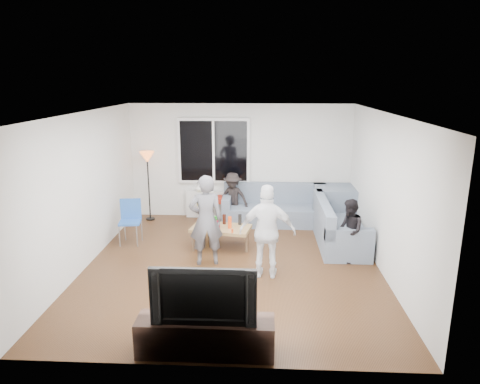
# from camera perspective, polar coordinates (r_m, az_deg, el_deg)

# --- Properties ---
(floor) EXTENTS (5.00, 5.50, 0.04)m
(floor) POSITION_cam_1_polar(r_m,az_deg,el_deg) (7.62, -1.00, -9.69)
(floor) COLOR #56351C
(floor) RESTS_ON ground
(ceiling) EXTENTS (5.00, 5.50, 0.04)m
(ceiling) POSITION_cam_1_polar(r_m,az_deg,el_deg) (6.96, -1.09, 10.52)
(ceiling) COLOR white
(ceiling) RESTS_ON ground
(wall_back) EXTENTS (5.00, 0.04, 2.60)m
(wall_back) POSITION_cam_1_polar(r_m,az_deg,el_deg) (9.88, 0.07, 4.05)
(wall_back) COLOR silver
(wall_back) RESTS_ON ground
(wall_front) EXTENTS (5.00, 0.04, 2.60)m
(wall_front) POSITION_cam_1_polar(r_m,az_deg,el_deg) (4.56, -3.46, -8.94)
(wall_front) COLOR silver
(wall_front) RESTS_ON ground
(wall_left) EXTENTS (0.04, 5.50, 2.60)m
(wall_left) POSITION_cam_1_polar(r_m,az_deg,el_deg) (7.77, -19.93, 0.20)
(wall_left) COLOR silver
(wall_left) RESTS_ON ground
(wall_right) EXTENTS (0.04, 5.50, 2.60)m
(wall_right) POSITION_cam_1_polar(r_m,az_deg,el_deg) (7.44, 18.70, -0.30)
(wall_right) COLOR silver
(wall_right) RESTS_ON ground
(window_frame) EXTENTS (1.62, 0.06, 1.47)m
(window_frame) POSITION_cam_1_polar(r_m,az_deg,el_deg) (9.80, -3.48, 5.42)
(window_frame) COLOR white
(window_frame) RESTS_ON wall_back
(window_glass) EXTENTS (1.50, 0.02, 1.35)m
(window_glass) POSITION_cam_1_polar(r_m,az_deg,el_deg) (9.76, -3.50, 5.39)
(window_glass) COLOR black
(window_glass) RESTS_ON window_frame
(window_mullion) EXTENTS (0.05, 0.03, 1.35)m
(window_mullion) POSITION_cam_1_polar(r_m,az_deg,el_deg) (9.75, -3.51, 5.38)
(window_mullion) COLOR white
(window_mullion) RESTS_ON window_frame
(radiator) EXTENTS (1.30, 0.12, 0.62)m
(radiator) POSITION_cam_1_polar(r_m,az_deg,el_deg) (10.04, -3.39, -1.62)
(radiator) COLOR silver
(radiator) RESTS_ON floor
(potted_plant) EXTENTS (0.24, 0.21, 0.37)m
(potted_plant) POSITION_cam_1_polar(r_m,az_deg,el_deg) (9.84, -0.65, 1.05)
(potted_plant) COLOR #2C6F32
(potted_plant) RESTS_ON radiator
(vase) EXTENTS (0.18, 0.18, 0.18)m
(vase) POSITION_cam_1_polar(r_m,az_deg,el_deg) (9.95, -5.39, 0.59)
(vase) COLOR white
(vase) RESTS_ON radiator
(sofa_back_section) EXTENTS (2.30, 0.85, 0.85)m
(sofa_back_section) POSITION_cam_1_polar(r_m,az_deg,el_deg) (9.59, 4.61, -1.71)
(sofa_back_section) COLOR slate
(sofa_back_section) RESTS_ON floor
(sofa_right_section) EXTENTS (2.00, 0.85, 0.85)m
(sofa_right_section) POSITION_cam_1_polar(r_m,az_deg,el_deg) (8.62, 13.06, -3.95)
(sofa_right_section) COLOR slate
(sofa_right_section) RESTS_ON floor
(sofa_corner) EXTENTS (0.85, 0.85, 0.85)m
(sofa_corner) POSITION_cam_1_polar(r_m,az_deg,el_deg) (9.71, 12.25, -1.79)
(sofa_corner) COLOR slate
(sofa_corner) RESTS_ON floor
(cushion_yellow) EXTENTS (0.44, 0.40, 0.14)m
(cushion_yellow) POSITION_cam_1_polar(r_m,az_deg,el_deg) (9.62, -4.57, -1.13)
(cushion_yellow) COLOR gold
(cushion_yellow) RESTS_ON sofa_back_section
(cushion_red) EXTENTS (0.45, 0.42, 0.13)m
(cushion_red) POSITION_cam_1_polar(r_m,az_deg,el_deg) (9.65, -2.33, -1.03)
(cushion_red) COLOR maroon
(cushion_red) RESTS_ON sofa_back_section
(coffee_table) EXTENTS (1.19, 0.78, 0.40)m
(coffee_table) POSITION_cam_1_polar(r_m,az_deg,el_deg) (8.31, -2.52, -5.92)
(coffee_table) COLOR #A58A50
(coffee_table) RESTS_ON floor
(pitcher) EXTENTS (0.17, 0.17, 0.17)m
(pitcher) POSITION_cam_1_polar(r_m,az_deg,el_deg) (8.17, -3.26, -4.17)
(pitcher) COLOR maroon
(pitcher) RESTS_ON coffee_table
(side_chair) EXTENTS (0.45, 0.45, 0.86)m
(side_chair) POSITION_cam_1_polar(r_m,az_deg,el_deg) (8.66, -14.29, -3.91)
(side_chair) COLOR #2859AE
(side_chair) RESTS_ON floor
(floor_lamp) EXTENTS (0.32, 0.32, 1.56)m
(floor_lamp) POSITION_cam_1_polar(r_m,az_deg,el_deg) (9.93, -11.95, 0.72)
(floor_lamp) COLOR orange
(floor_lamp) RESTS_ON floor
(player_left) EXTENTS (0.64, 0.48, 1.58)m
(player_left) POSITION_cam_1_polar(r_m,az_deg,el_deg) (7.40, -4.51, -3.74)
(player_left) COLOR #535358
(player_left) RESTS_ON floor
(player_right) EXTENTS (0.92, 0.43, 1.54)m
(player_right) POSITION_cam_1_polar(r_m,az_deg,el_deg) (6.93, 3.65, -5.24)
(player_right) COLOR white
(player_right) RESTS_ON floor
(spectator_right) EXTENTS (0.43, 0.55, 1.13)m
(spectator_right) POSITION_cam_1_polar(r_m,az_deg,el_deg) (7.78, 14.20, -5.01)
(spectator_right) COLOR black
(spectator_right) RESTS_ON floor
(spectator_back) EXTENTS (0.82, 0.60, 1.13)m
(spectator_back) POSITION_cam_1_polar(r_m,az_deg,el_deg) (9.59, -0.98, -0.77)
(spectator_back) COLOR black
(spectator_back) RESTS_ON floor
(tv_console) EXTENTS (1.60, 0.40, 0.44)m
(tv_console) POSITION_cam_1_polar(r_m,az_deg,el_deg) (5.33, -4.57, -18.40)
(tv_console) COLOR #36231B
(tv_console) RESTS_ON floor
(television) EXTENTS (1.20, 0.16, 0.69)m
(television) POSITION_cam_1_polar(r_m,az_deg,el_deg) (5.04, -4.71, -13.02)
(television) COLOR black
(television) RESTS_ON tv_console
(bottle_e) EXTENTS (0.07, 0.07, 0.20)m
(bottle_e) POSITION_cam_1_polar(r_m,az_deg,el_deg) (8.33, -0.01, -3.66)
(bottle_e) COLOR black
(bottle_e) RESTS_ON coffee_table
(bottle_d) EXTENTS (0.07, 0.07, 0.22)m
(bottle_d) POSITION_cam_1_polar(r_m,az_deg,el_deg) (8.14, -1.36, -4.03)
(bottle_d) COLOR #FF4E16
(bottle_d) RESTS_ON coffee_table
(bottle_a) EXTENTS (0.07, 0.07, 0.24)m
(bottle_a) POSITION_cam_1_polar(r_m,az_deg,el_deg) (8.32, -4.31, -3.58)
(bottle_a) COLOR #C14B0B
(bottle_a) RESTS_ON coffee_table
(bottle_c) EXTENTS (0.07, 0.07, 0.19)m
(bottle_c) POSITION_cam_1_polar(r_m,az_deg,el_deg) (8.38, -2.09, -3.61)
(bottle_c) COLOR black
(bottle_c) RESTS_ON coffee_table
(bottle_b) EXTENTS (0.08, 0.08, 0.23)m
(bottle_b) POSITION_cam_1_polar(r_m,az_deg,el_deg) (8.14, -3.23, -4.03)
(bottle_b) COLOR #17831A
(bottle_b) RESTS_ON coffee_table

